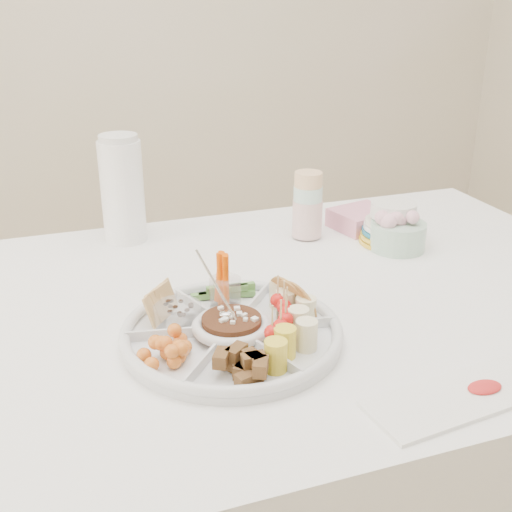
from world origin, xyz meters
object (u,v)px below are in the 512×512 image
object	(u,v)px
party_tray	(232,330)
thermos	(122,188)
dining_table	(281,446)
plate_stack	(392,224)

from	to	relation	value
party_tray	thermos	xyz separation A→B (m)	(-0.10, 0.55, 0.11)
party_tray	thermos	size ratio (longest dim) A/B	1.44
dining_table	plate_stack	xyz separation A→B (m)	(0.35, 0.18, 0.43)
thermos	plate_stack	bearing A→B (deg)	-21.17
dining_table	thermos	bearing A→B (deg)	121.54
plate_stack	dining_table	bearing A→B (deg)	-153.07
dining_table	thermos	world-z (taller)	thermos
party_tray	thermos	bearing A→B (deg)	100.24
dining_table	plate_stack	bearing A→B (deg)	26.93
thermos	plate_stack	distance (m)	0.65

